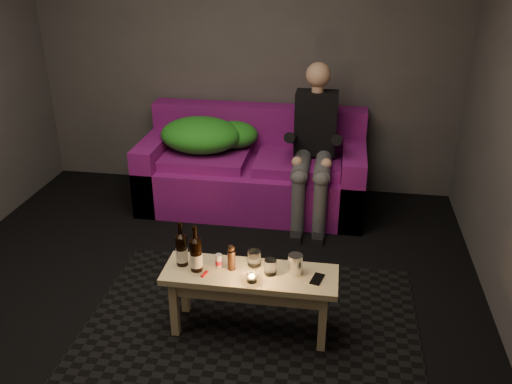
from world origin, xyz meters
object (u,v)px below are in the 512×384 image
(person, at_px, (314,142))
(coffee_table, at_px, (250,283))
(beer_bottle_a, at_px, (182,249))
(beer_bottle_b, at_px, (196,254))
(sofa, at_px, (253,172))
(steel_cup, at_px, (295,264))

(person, height_order, coffee_table, person)
(beer_bottle_a, relative_size, beer_bottle_b, 0.97)
(coffee_table, bearing_deg, person, 80.77)
(sofa, height_order, beer_bottle_b, sofa)
(person, xyz_separation_m, beer_bottle_b, (-0.60, -1.69, -0.15))
(beer_bottle_b, bearing_deg, coffee_table, 4.49)
(coffee_table, xyz_separation_m, beer_bottle_b, (-0.33, -0.03, 0.19))
(person, distance_m, beer_bottle_a, 1.79)
(beer_bottle_a, bearing_deg, beer_bottle_b, -23.67)
(coffee_table, height_order, beer_bottle_a, beer_bottle_a)
(person, bearing_deg, beer_bottle_b, -109.47)
(beer_bottle_a, height_order, steel_cup, beer_bottle_a)
(person, height_order, beer_bottle_a, person)
(coffee_table, height_order, beer_bottle_b, beer_bottle_b)
(sofa, bearing_deg, beer_bottle_a, -94.64)
(sofa, xyz_separation_m, beer_bottle_b, (-0.04, -1.85, 0.23))
(beer_bottle_a, bearing_deg, sofa, 85.36)
(steel_cup, bearing_deg, beer_bottle_a, -178.24)
(person, xyz_separation_m, beer_bottle_a, (-0.70, -1.64, -0.15))
(coffee_table, xyz_separation_m, beer_bottle_a, (-0.43, 0.02, 0.19))
(sofa, bearing_deg, person, -16.46)
(sofa, height_order, person, person)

